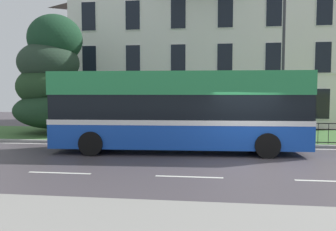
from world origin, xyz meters
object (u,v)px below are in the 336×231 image
Objects in this scene: georgian_townhouse at (203,51)px; evergreen_tree at (53,81)px; street_lamp_post at (283,55)px; litter_bin at (162,130)px; single_decker_bus at (179,110)px.

georgian_townhouse is 12.80m from evergreen_tree.
street_lamp_post reaches higher than litter_bin.
single_decker_bus is (7.85, -4.84, -1.43)m from evergreen_tree.
street_lamp_post is at bearing -70.33° from georgian_townhouse.
single_decker_bus is at bearing -93.00° from georgian_townhouse.
litter_bin is at bearing -98.71° from georgian_townhouse.
georgian_townhouse reaches higher than evergreen_tree.
evergreen_tree is at bearing 145.68° from single_decker_bus.
evergreen_tree is 12.82m from street_lamp_post.
litter_bin is at bearing -176.74° from street_lamp_post.
single_decker_bus is at bearing -66.42° from litter_bin.
street_lamp_post is at bearing -9.59° from evergreen_tree.
litter_bin is (-1.04, 2.38, -1.08)m from single_decker_bus.
georgian_townhouse is 17.78× the size of litter_bin.
evergreen_tree is (-8.58, -9.08, -2.75)m from georgian_townhouse.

